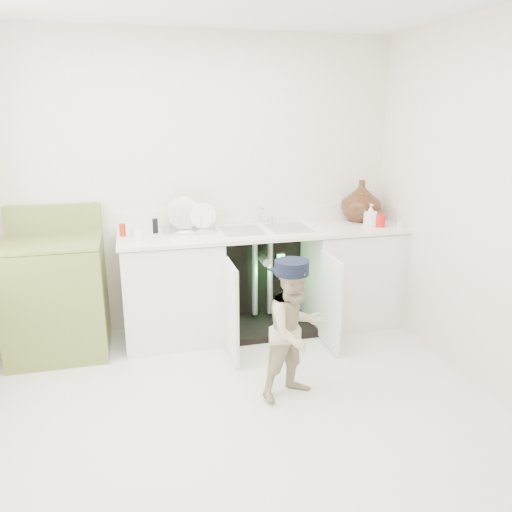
# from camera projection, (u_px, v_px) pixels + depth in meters

# --- Properties ---
(ground) EXTENTS (3.50, 3.50, 0.00)m
(ground) POSITION_uv_depth(u_px,v_px,m) (232.00, 412.00, 3.22)
(ground) COLOR beige
(ground) RESTS_ON ground
(room_shell) EXTENTS (6.00, 5.50, 1.26)m
(room_shell) POSITION_uv_depth(u_px,v_px,m) (229.00, 222.00, 2.87)
(room_shell) COLOR beige
(room_shell) RESTS_ON ground
(counter_run) EXTENTS (2.44, 1.02, 1.27)m
(counter_run) POSITION_uv_depth(u_px,v_px,m) (270.00, 276.00, 4.35)
(counter_run) COLOR white
(counter_run) RESTS_ON ground
(avocado_stove) EXTENTS (0.74, 0.65, 1.15)m
(avocado_stove) POSITION_uv_depth(u_px,v_px,m) (57.00, 296.00, 3.91)
(avocado_stove) COLOR olive
(avocado_stove) RESTS_ON ground
(repair_worker) EXTENTS (0.55, 1.01, 0.96)m
(repair_worker) POSITION_uv_depth(u_px,v_px,m) (295.00, 329.00, 3.28)
(repair_worker) COLOR tan
(repair_worker) RESTS_ON ground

